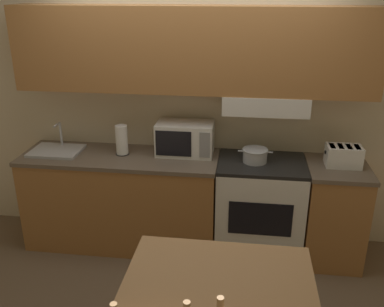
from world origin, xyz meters
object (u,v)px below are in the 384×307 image
(dining_table, at_px, (219,293))
(stove_range, at_px, (259,208))
(sink_basin, at_px, (56,150))
(paper_towel_roll, at_px, (122,140))
(cooking_pot, at_px, (255,155))
(microwave, at_px, (185,139))
(toaster, at_px, (343,156))

(dining_table, bearing_deg, stove_range, 79.65)
(sink_basin, bearing_deg, paper_towel_roll, 2.95)
(cooking_pot, relative_size, microwave, 0.59)
(toaster, bearing_deg, sink_basin, -179.68)
(microwave, xyz_separation_m, toaster, (1.35, -0.10, -0.06))
(stove_range, height_order, cooking_pot, cooking_pot)
(stove_range, height_order, dining_table, stove_range)
(paper_towel_roll, bearing_deg, dining_table, -56.23)
(sink_basin, bearing_deg, stove_range, 0.11)
(stove_range, relative_size, paper_towel_roll, 3.32)
(stove_range, xyz_separation_m, sink_basin, (-1.86, -0.00, 0.46))
(microwave, bearing_deg, stove_range, -9.06)
(microwave, bearing_deg, paper_towel_roll, -171.69)
(dining_table, bearing_deg, sink_basin, 137.95)
(cooking_pot, bearing_deg, paper_towel_roll, 178.67)
(sink_basin, bearing_deg, cooking_pot, 0.13)
(cooking_pot, relative_size, paper_towel_roll, 1.11)
(cooking_pot, distance_m, microwave, 0.64)
(microwave, relative_size, toaster, 1.68)
(stove_range, relative_size, toaster, 2.97)
(cooking_pot, bearing_deg, microwave, 170.07)
(paper_towel_roll, distance_m, dining_table, 1.80)
(microwave, distance_m, toaster, 1.36)
(sink_basin, height_order, dining_table, sink_basin)
(paper_towel_roll, bearing_deg, microwave, 8.31)
(microwave, height_order, sink_basin, microwave)
(microwave, xyz_separation_m, dining_table, (0.42, -1.55, -0.38))
(toaster, xyz_separation_m, dining_table, (-0.93, -1.45, -0.32))
(stove_range, bearing_deg, paper_towel_roll, 178.71)
(toaster, xyz_separation_m, paper_towel_roll, (-1.91, 0.02, 0.04))
(toaster, height_order, paper_towel_roll, paper_towel_roll)
(stove_range, distance_m, dining_table, 1.48)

